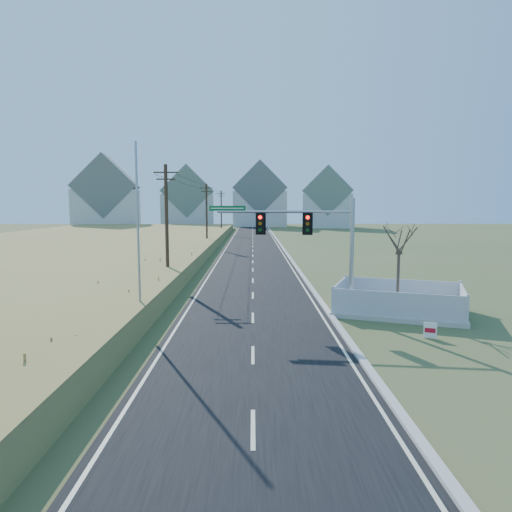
# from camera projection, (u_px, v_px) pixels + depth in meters

# --- Properties ---
(ground) EXTENTS (260.00, 260.00, 0.00)m
(ground) POSITION_uv_depth(u_px,v_px,m) (253.00, 341.00, 20.02)
(ground) COLOR #435529
(ground) RESTS_ON ground
(road) EXTENTS (8.00, 180.00, 0.06)m
(road) POSITION_uv_depth(u_px,v_px,m) (253.00, 244.00, 69.71)
(road) COLOR black
(road) RESTS_ON ground
(curb) EXTENTS (0.30, 180.00, 0.18)m
(curb) POSITION_uv_depth(u_px,v_px,m) (280.00, 244.00, 69.74)
(curb) COLOR #B2AFA8
(curb) RESTS_ON ground
(reed_marsh) EXTENTS (38.00, 110.00, 1.30)m
(reed_marsh) POSITION_uv_depth(u_px,v_px,m) (69.00, 246.00, 59.53)
(reed_marsh) COLOR olive
(reed_marsh) RESTS_ON ground
(utility_pole_near) EXTENTS (1.80, 0.26, 9.00)m
(utility_pole_near) POSITION_uv_depth(u_px,v_px,m) (167.00, 222.00, 34.37)
(utility_pole_near) COLOR #422D1E
(utility_pole_near) RESTS_ON ground
(utility_pole_mid) EXTENTS (1.80, 0.26, 9.00)m
(utility_pole_mid) POSITION_uv_depth(u_px,v_px,m) (207.00, 215.00, 64.19)
(utility_pole_mid) COLOR #422D1E
(utility_pole_mid) RESTS_ON ground
(utility_pole_far) EXTENTS (1.80, 0.26, 9.00)m
(utility_pole_far) POSITION_uv_depth(u_px,v_px,m) (221.00, 212.00, 94.00)
(utility_pole_far) COLOR #422D1E
(utility_pole_far) RESTS_ON ground
(condo_nw) EXTENTS (17.69, 13.38, 19.05)m
(condo_nw) POSITION_uv_depth(u_px,v_px,m) (107.00, 199.00, 118.29)
(condo_nw) COLOR silver
(condo_nw) RESTS_ON ground
(condo_nnw) EXTENTS (14.93, 11.17, 17.03)m
(condo_nnw) POSITION_uv_depth(u_px,v_px,m) (188.00, 202.00, 126.47)
(condo_nnw) COLOR silver
(condo_nnw) RESTS_ON ground
(condo_n) EXTENTS (15.27, 10.20, 18.54)m
(condo_n) POSITION_uv_depth(u_px,v_px,m) (260.00, 200.00, 130.52)
(condo_n) COLOR silver
(condo_n) RESTS_ON ground
(condo_ne) EXTENTS (14.12, 10.51, 16.52)m
(condo_ne) POSITION_uv_depth(u_px,v_px,m) (327.00, 202.00, 122.78)
(condo_ne) COLOR silver
(condo_ne) RESTS_ON ground
(traffic_signal_mast) EXTENTS (7.91, 1.19, 6.33)m
(traffic_signal_mast) POSITION_uv_depth(u_px,v_px,m) (317.00, 242.00, 24.37)
(traffic_signal_mast) COLOR #9EA0A5
(traffic_signal_mast) RESTS_ON ground
(fence_enclosure) EXTENTS (8.02, 6.72, 1.57)m
(fence_enclosure) POSITION_uv_depth(u_px,v_px,m) (398.00, 308.00, 25.27)
(fence_enclosure) COLOR #B7B5AD
(fence_enclosure) RESTS_ON ground
(open_sign) EXTENTS (0.55, 0.25, 0.71)m
(open_sign) POSITION_uv_depth(u_px,v_px,m) (430.00, 330.00, 20.42)
(open_sign) COLOR white
(open_sign) RESTS_ON ground
(flagpole) EXTENTS (0.40, 0.40, 8.95)m
(flagpole) POSITION_uv_depth(u_px,v_px,m) (139.00, 255.00, 21.99)
(flagpole) COLOR #B7B5AD
(flagpole) RESTS_ON ground
(bare_tree) EXTENTS (1.99, 1.99, 5.27)m
(bare_tree) POSITION_uv_depth(u_px,v_px,m) (399.00, 237.00, 24.24)
(bare_tree) COLOR #4C3F33
(bare_tree) RESTS_ON ground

